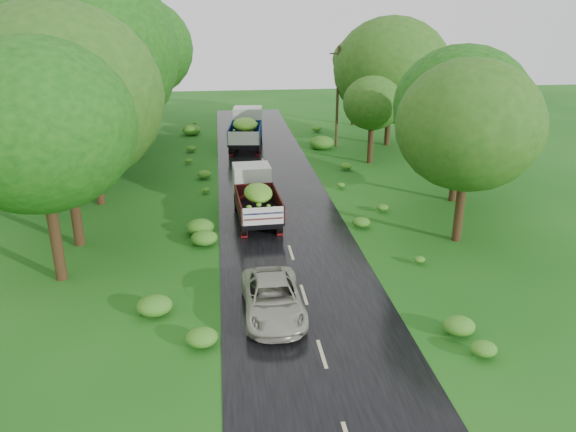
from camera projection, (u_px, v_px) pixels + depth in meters
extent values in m
plane|color=#114C10|center=(322.00, 354.00, 18.23)|extent=(120.00, 120.00, 0.00)
cube|color=black|center=(300.00, 283.00, 22.87)|extent=(6.50, 80.00, 0.02)
cube|color=#BFB78C|center=(322.00, 354.00, 18.23)|extent=(0.12, 1.60, 0.00)
cube|color=#BFB78C|center=(304.00, 294.00, 21.94)|extent=(0.12, 1.60, 0.00)
cube|color=#BFB78C|center=(291.00, 252.00, 25.65)|extent=(0.12, 1.60, 0.00)
cube|color=#BFB78C|center=(281.00, 221.00, 29.36)|extent=(0.12, 1.60, 0.00)
cube|color=#BFB78C|center=(274.00, 197.00, 33.08)|extent=(0.12, 1.60, 0.00)
cube|color=#BFB78C|center=(268.00, 177.00, 36.79)|extent=(0.12, 1.60, 0.00)
cube|color=#BFB78C|center=(263.00, 161.00, 40.50)|extent=(0.12, 1.60, 0.00)
cube|color=#BFB78C|center=(259.00, 148.00, 44.22)|extent=(0.12, 1.60, 0.00)
cube|color=#BFB78C|center=(256.00, 137.00, 47.93)|extent=(0.12, 1.60, 0.00)
cube|color=#BFB78C|center=(253.00, 127.00, 51.64)|extent=(0.12, 1.60, 0.00)
cube|color=#BFB78C|center=(250.00, 119.00, 55.36)|extent=(0.12, 1.60, 0.00)
cube|color=black|center=(256.00, 210.00, 29.34)|extent=(1.81, 5.16, 0.25)
cylinder|color=black|center=(237.00, 201.00, 30.96)|extent=(0.30, 0.92, 0.90)
cylinder|color=black|center=(268.00, 200.00, 31.24)|extent=(0.30, 0.92, 0.90)
cylinder|color=black|center=(242.00, 221.00, 28.19)|extent=(0.30, 0.92, 0.90)
cylinder|color=black|center=(276.00, 219.00, 28.47)|extent=(0.30, 0.92, 0.90)
cylinder|color=black|center=(244.00, 228.00, 27.33)|extent=(0.30, 0.92, 0.90)
cylinder|color=black|center=(279.00, 225.00, 27.61)|extent=(0.30, 0.92, 0.90)
cube|color=maroon|center=(244.00, 234.00, 27.12)|extent=(0.31, 0.05, 0.41)
cube|color=maroon|center=(280.00, 231.00, 27.40)|extent=(0.31, 0.05, 0.41)
cube|color=silver|center=(252.00, 180.00, 30.87)|extent=(2.08, 1.81, 1.72)
cube|color=black|center=(259.00, 212.00, 28.40)|extent=(2.27, 3.98, 0.14)
cube|color=#400B10|center=(238.00, 204.00, 28.06)|extent=(0.27, 3.89, 0.86)
cube|color=#400B10|center=(278.00, 202.00, 28.38)|extent=(0.27, 3.89, 0.86)
cube|color=#400B10|center=(254.00, 191.00, 29.98)|extent=(2.08, 0.18, 0.86)
cube|color=silver|center=(263.00, 216.00, 26.46)|extent=(2.08, 0.18, 0.86)
ellipsoid|color=#458718|center=(258.00, 193.00, 28.03)|extent=(1.91, 3.35, 0.90)
cube|color=black|center=(246.00, 139.00, 44.21)|extent=(2.45, 5.98, 0.29)
cylinder|color=black|center=(236.00, 135.00, 46.24)|extent=(0.41, 1.06, 1.03)
cylinder|color=black|center=(260.00, 135.00, 46.25)|extent=(0.41, 1.06, 1.03)
cylinder|color=black|center=(232.00, 145.00, 43.03)|extent=(0.41, 1.06, 1.03)
cylinder|color=black|center=(258.00, 145.00, 43.03)|extent=(0.41, 1.06, 1.03)
cylinder|color=black|center=(231.00, 148.00, 42.04)|extent=(0.41, 1.06, 1.03)
cylinder|color=black|center=(258.00, 148.00, 42.05)|extent=(0.41, 1.06, 1.03)
cube|color=maroon|center=(231.00, 153.00, 41.79)|extent=(0.35, 0.08, 0.46)
cube|color=maroon|center=(258.00, 152.00, 41.80)|extent=(0.35, 0.08, 0.46)
cube|color=silver|center=(248.00, 119.00, 45.98)|extent=(2.49, 2.21, 1.96)
cube|color=black|center=(245.00, 139.00, 43.12)|extent=(2.88, 4.69, 0.17)
cube|color=navy|center=(230.00, 132.00, 42.91)|extent=(0.60, 4.42, 0.98)
cube|color=navy|center=(260.00, 132.00, 42.92)|extent=(0.60, 4.42, 0.98)
cube|color=navy|center=(247.00, 126.00, 44.95)|extent=(2.37, 0.36, 0.98)
cube|color=silver|center=(243.00, 139.00, 40.88)|extent=(2.37, 0.36, 0.98)
ellipsoid|color=#458718|center=(245.00, 124.00, 42.70)|extent=(2.42, 3.94, 1.03)
imported|color=#A4A392|center=(273.00, 299.00, 20.34)|extent=(2.15, 4.60, 1.27)
cylinder|color=#382616|center=(337.00, 98.00, 43.41)|extent=(0.23, 0.23, 7.74)
cube|color=#382616|center=(339.00, 54.00, 42.24)|extent=(1.36, 0.20, 0.10)
cylinder|color=black|center=(49.00, 196.00, 21.94)|extent=(0.45, 0.45, 7.28)
ellipsoid|color=#11490E|center=(38.00, 126.00, 20.96)|extent=(3.84, 3.84, 3.45)
cylinder|color=black|center=(69.00, 164.00, 25.15)|extent=(0.47, 0.47, 7.90)
ellipsoid|color=#11490E|center=(59.00, 96.00, 24.09)|extent=(4.24, 4.24, 3.81)
cylinder|color=black|center=(93.00, 139.00, 30.66)|extent=(0.46, 0.46, 7.52)
ellipsoid|color=#11490E|center=(87.00, 86.00, 29.65)|extent=(3.50, 3.50, 3.15)
cylinder|color=black|center=(75.00, 112.00, 33.72)|extent=(0.50, 0.50, 9.12)
ellipsoid|color=#11490E|center=(67.00, 53.00, 32.49)|extent=(5.07, 5.07, 4.56)
cylinder|color=black|center=(132.00, 110.00, 40.00)|extent=(0.45, 0.45, 7.22)
ellipsoid|color=#11490E|center=(128.00, 70.00, 39.02)|extent=(3.15, 3.15, 2.84)
cylinder|color=black|center=(111.00, 97.00, 44.16)|extent=(0.46, 0.46, 7.64)
ellipsoid|color=#11490E|center=(107.00, 59.00, 43.13)|extent=(4.25, 4.25, 3.82)
cylinder|color=black|center=(140.00, 85.00, 48.52)|extent=(0.47, 0.47, 8.12)
ellipsoid|color=#11490E|center=(137.00, 48.00, 47.43)|extent=(4.35, 4.35, 3.92)
cylinder|color=black|center=(463.00, 177.00, 25.92)|extent=(0.43, 0.43, 6.35)
ellipsoid|color=#225014|center=(469.00, 125.00, 25.06)|extent=(3.63, 3.63, 3.27)
cylinder|color=black|center=(458.00, 149.00, 31.43)|extent=(0.43, 0.43, 6.10)
ellipsoid|color=#225014|center=(462.00, 107.00, 30.60)|extent=(3.87, 3.87, 3.49)
cylinder|color=black|center=(371.00, 129.00, 39.33)|extent=(0.40, 0.40, 4.85)
ellipsoid|color=#225014|center=(373.00, 103.00, 38.67)|extent=(2.87, 2.87, 2.58)
cylinder|color=black|center=(389.00, 103.00, 44.18)|extent=(0.44, 0.44, 6.66)
ellipsoid|color=#225014|center=(391.00, 70.00, 43.28)|extent=(4.25, 4.25, 3.82)
cylinder|color=black|center=(354.00, 88.00, 51.69)|extent=(0.44, 0.44, 6.74)
ellipsoid|color=#225014|center=(356.00, 60.00, 50.78)|extent=(2.91, 2.91, 2.62)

